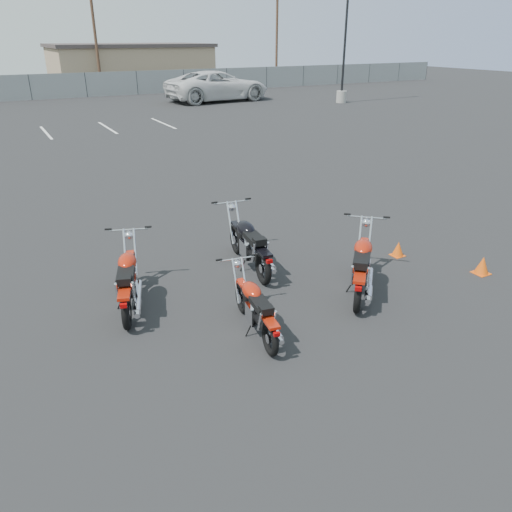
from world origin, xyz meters
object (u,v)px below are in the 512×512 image
white_van (218,77)px  motorcycle_rear_red (362,266)px  motorcycle_third_red (256,308)px  motorcycle_front_red (129,280)px  motorcycle_second_black (250,244)px

white_van → motorcycle_rear_red: bearing=156.0°
motorcycle_third_red → motorcycle_rear_red: motorcycle_rear_red is taller
motorcycle_front_red → motorcycle_rear_red: bearing=-21.1°
motorcycle_third_red → motorcycle_rear_red: 2.39m
motorcycle_third_red → motorcycle_second_black: bearing=64.4°
motorcycle_third_red → motorcycle_rear_red: (2.37, 0.30, 0.09)m
motorcycle_front_red → white_van: (13.94, 26.80, 1.16)m
motorcycle_third_red → white_van: bearing=66.5°
motorcycle_front_red → white_van: white_van is taller
motorcycle_front_red → motorcycle_rear_red: 4.17m
motorcycle_second_black → motorcycle_third_red: (-1.05, -2.19, -0.08)m
motorcycle_second_black → white_van: bearing=66.7°
motorcycle_rear_red → white_van: bearing=70.4°
motorcycle_front_red → motorcycle_rear_red: motorcycle_rear_red is taller
motorcycle_third_red → white_van: (12.41, 28.59, 1.23)m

